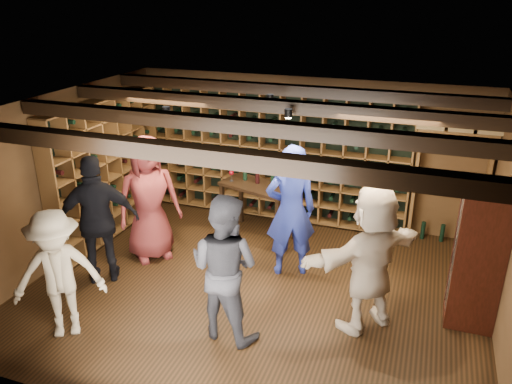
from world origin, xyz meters
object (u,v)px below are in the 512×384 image
(tasting_table, at_px, (258,191))
(display_cabinet, at_px, (477,260))
(man_blue_shirt, at_px, (291,211))
(guest_khaki, at_px, (58,275))
(man_grey_suit, at_px, (224,267))
(guest_woman_black, at_px, (99,220))
(guest_red_floral, at_px, (149,198))
(guest_beige, at_px, (371,259))

(tasting_table, bearing_deg, display_cabinet, -5.44)
(display_cabinet, bearing_deg, tasting_table, 157.69)
(display_cabinet, height_order, man_blue_shirt, man_blue_shirt)
(man_blue_shirt, distance_m, guest_khaki, 3.09)
(man_grey_suit, bearing_deg, guest_khaki, 28.37)
(guest_khaki, bearing_deg, man_grey_suit, -14.07)
(display_cabinet, distance_m, man_blue_shirt, 2.43)
(display_cabinet, distance_m, guest_woman_black, 4.84)
(man_grey_suit, bearing_deg, guest_woman_black, -5.33)
(guest_woman_black, distance_m, tasting_table, 2.56)
(guest_red_floral, height_order, guest_beige, guest_red_floral)
(man_blue_shirt, height_order, tasting_table, man_blue_shirt)
(man_grey_suit, distance_m, guest_red_floral, 2.23)
(guest_beige, bearing_deg, guest_khaki, -25.96)
(man_grey_suit, xyz_separation_m, guest_beige, (1.55, 0.70, 0.03))
(man_grey_suit, relative_size, tasting_table, 1.34)
(guest_red_floral, relative_size, tasting_table, 1.44)
(display_cabinet, height_order, guest_khaki, display_cabinet)
(man_grey_suit, bearing_deg, display_cabinet, -147.49)
(guest_beige, bearing_deg, display_cabinet, 155.04)
(man_grey_suit, xyz_separation_m, tasting_table, (-0.48, 2.52, -0.09))
(guest_khaki, xyz_separation_m, tasting_table, (1.31, 3.16, 0.00))
(display_cabinet, bearing_deg, man_blue_shirt, 170.71)
(display_cabinet, distance_m, tasting_table, 3.47)
(man_grey_suit, bearing_deg, man_blue_shirt, -92.85)
(guest_beige, distance_m, tasting_table, 2.73)
(man_grey_suit, relative_size, guest_woman_black, 0.97)
(man_grey_suit, relative_size, guest_beige, 0.97)
(man_blue_shirt, height_order, guest_khaki, man_blue_shirt)
(guest_woman_black, bearing_deg, man_blue_shirt, 172.73)
(display_cabinet, height_order, tasting_table, display_cabinet)
(man_blue_shirt, xyz_separation_m, guest_khaki, (-2.12, -2.23, -0.17))
(guest_red_floral, xyz_separation_m, guest_woman_black, (-0.29, -0.82, -0.04))
(man_grey_suit, distance_m, guest_woman_black, 2.13)
(man_grey_suit, xyz_separation_m, guest_khaki, (-1.79, -0.64, -0.09))
(man_grey_suit, xyz_separation_m, guest_woman_black, (-2.07, 0.52, 0.03))
(guest_red_floral, bearing_deg, man_blue_shirt, -39.87)
(guest_red_floral, relative_size, guest_woman_black, 1.04)
(man_grey_suit, distance_m, tasting_table, 2.57)
(guest_khaki, xyz_separation_m, guest_beige, (3.34, 1.34, 0.12))
(display_cabinet, height_order, man_grey_suit, man_grey_suit)
(guest_red_floral, bearing_deg, man_grey_suit, -83.62)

